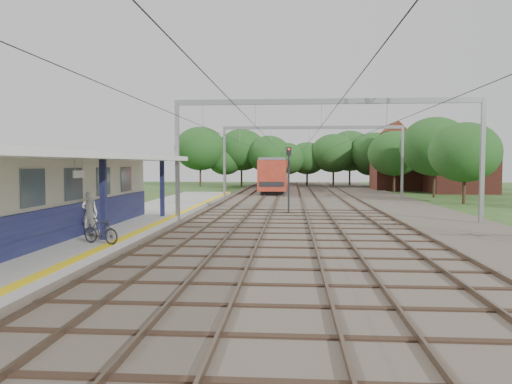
{
  "coord_description": "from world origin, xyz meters",
  "views": [
    {
      "loc": [
        1.58,
        -13.23,
        3.37
      ],
      "look_at": [
        -0.68,
        17.94,
        1.6
      ],
      "focal_mm": 35.0,
      "sensor_mm": 36.0,
      "label": 1
    }
  ],
  "objects": [
    {
      "name": "station_building",
      "position": [
        -8.88,
        7.0,
        2.04
      ],
      "size": [
        3.41,
        18.0,
        3.4
      ],
      "color": "beige",
      "rests_on": "platform"
    },
    {
      "name": "train",
      "position": [
        -0.5,
        55.99,
        2.19
      ],
      "size": [
        3.0,
        37.34,
        3.93
      ],
      "color": "black",
      "rests_on": "ballast_bed"
    },
    {
      "name": "ground",
      "position": [
        0.0,
        0.0,
        0.0
      ],
      "size": [
        160.0,
        160.0,
        0.0
      ],
      "primitive_type": "plane",
      "color": "#2D4C1E",
      "rests_on": "ground"
    },
    {
      "name": "house_near",
      "position": [
        21.0,
        46.0,
        2.99
      ],
      "size": [
        7.0,
        6.12,
        7.89
      ],
      "color": "brown",
      "rests_on": "ground"
    },
    {
      "name": "signal_post",
      "position": [
        1.35,
        20.55,
        2.85
      ],
      "size": [
        0.35,
        0.31,
        4.48
      ],
      "rotation": [
        0.0,
        0.0,
        -0.31
      ],
      "color": "black",
      "rests_on": "ground"
    },
    {
      "name": "ballast_bed",
      "position": [
        4.0,
        30.0,
        0.05
      ],
      "size": [
        18.0,
        90.0,
        0.1
      ],
      "primitive_type": "cube",
      "color": "#473D33",
      "rests_on": "ground"
    },
    {
      "name": "tree_band",
      "position": [
        3.84,
        57.12,
        4.92
      ],
      "size": [
        31.72,
        30.88,
        8.82
      ],
      "color": "#382619",
      "rests_on": "ground"
    },
    {
      "name": "bicycle",
      "position": [
        -5.6,
        4.93,
        0.84
      ],
      "size": [
        1.68,
        1.02,
        0.98
      ],
      "primitive_type": "imported",
      "rotation": [
        0.0,
        0.0,
        1.2
      ],
      "color": "black",
      "rests_on": "platform"
    },
    {
      "name": "house_far",
      "position": [
        16.0,
        52.0,
        3.23
      ],
      "size": [
        8.0,
        6.12,
        8.66
      ],
      "color": "brown",
      "rests_on": "ground"
    },
    {
      "name": "person",
      "position": [
        -6.97,
        7.17,
        1.28
      ],
      "size": [
        0.7,
        0.48,
        1.86
      ],
      "primitive_type": "imported",
      "rotation": [
        0.0,
        0.0,
        3.19
      ],
      "color": "white",
      "rests_on": "platform"
    },
    {
      "name": "rail_tracks",
      "position": [
        1.5,
        30.0,
        0.18
      ],
      "size": [
        11.8,
        88.0,
        0.15
      ],
      "color": "brown",
      "rests_on": "ballast_bed"
    },
    {
      "name": "catenary_system",
      "position": [
        3.39,
        25.28,
        5.51
      ],
      "size": [
        17.22,
        88.0,
        7.0
      ],
      "color": "gray",
      "rests_on": "ground"
    },
    {
      "name": "yellow_stripe",
      "position": [
        -5.25,
        14.0,
        0.35
      ],
      "size": [
        0.45,
        52.0,
        0.01
      ],
      "primitive_type": "cube",
      "color": "yellow",
      "rests_on": "platform"
    },
    {
      "name": "canopy",
      "position": [
        -7.77,
        6.0,
        3.64
      ],
      "size": [
        6.4,
        20.0,
        3.44
      ],
      "color": "#101335",
      "rests_on": "platform"
    },
    {
      "name": "platform",
      "position": [
        -7.5,
        14.0,
        0.17
      ],
      "size": [
        5.0,
        52.0,
        0.35
      ],
      "primitive_type": "cube",
      "color": "gray",
      "rests_on": "ground"
    }
  ]
}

